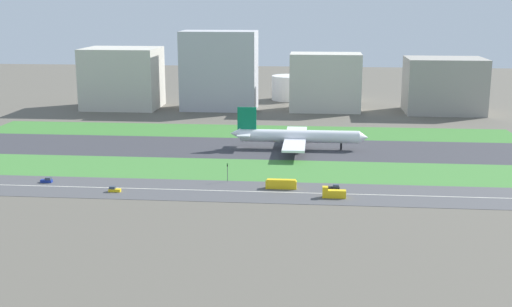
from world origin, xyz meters
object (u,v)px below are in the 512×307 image
Objects in this scene: truck_0 at (333,193)px; office_tower at (325,82)px; car_2 at (334,188)px; airliner at (296,136)px; bus_0 at (281,184)px; car_0 at (114,190)px; terminal_building at (122,78)px; cargo_warehouse at (444,85)px; hangar_building at (219,70)px; fuel_tank_west at (289,88)px; car_1 at (47,180)px; traffic_light at (227,171)px; fuel_tank_centre at (341,88)px.

truck_0 is 192.72m from office_tower.
truck_0 is (-0.54, -10.00, 0.75)m from car_2.
airliner is 68.22m from bus_0.
car_0 is (-64.30, -78.00, -5.31)m from airliner.
airliner is 14.77× the size of car_2.
cargo_warehouse is at bearing 0.00° from terminal_building.
bus_0 is (-3.19, -68.00, -4.41)m from airliner.
hangar_building reaches higher than cargo_warehouse.
hangar_building is (11.06, 192.00, 24.09)m from car_0.
car_0 is 0.09× the size of cargo_warehouse.
bus_0 is 0.24× the size of cargo_warehouse.
fuel_tank_west is (-24.61, 45.00, -9.66)m from office_tower.
cargo_warehouse reaches higher than bus_0.
car_1 is at bearing -120.81° from office_tower.
cargo_warehouse is (141.56, 0.00, -7.98)m from hangar_building.
traffic_light is 224.86m from fuel_tank_centre.
hangar_building is at bearing 0.00° from terminal_building.
car_1 is at bearing 180.00° from bus_0.
car_2 is 196.42m from hangar_building.
hangar_building is 2.10× the size of fuel_tank_centre.
car_1 is at bearing -173.44° from traffic_light.
truck_0 is 0.34× the size of fuel_tank_west.
terminal_building reaches higher than car_2.
car_0 is 61.93m from bus_0.
terminal_building is at bearing 118.01° from traffic_light.
hangar_building is 68.07m from office_tower.
terminal_building is 1.07× the size of office_tower.
fuel_tank_centre reaches higher than bus_0.
car_2 is at bearing -53.69° from terminal_building.
office_tower is (131.60, 0.00, -1.26)m from terminal_building.
bus_0 is 183.59m from office_tower.
cargo_warehouse is (112.86, 174.01, 12.75)m from traffic_light.
car_2 is 0.18× the size of fuel_tank_west.
fuel_tank_centre reaches higher than traffic_light.
fuel_tank_centre reaches higher than car_0.
truck_0 is 110.57m from car_1.
cargo_warehouse is (88.31, 114.00, 10.81)m from airliner.
car_0 is 193.82m from hangar_building.
airliner is 116.18m from car_1.
car_0 is 208.25m from office_tower.
traffic_light is 177.57m from hangar_building.
fuel_tank_centre is (10.16, 237.00, 7.19)m from truck_0.
office_tower is (-2.12, 182.00, 17.29)m from car_2.
hangar_building is 2.01× the size of fuel_tank_west.
office_tower is at bearing -89.53° from truck_0.
car_2 is 226.60m from terminal_building.
car_0 is 253.82m from fuel_tank_centre.
hangar_building reaches higher than office_tower.
traffic_light reaches higher than car_2.
car_2 is at bearing -111.51° from cargo_warehouse.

